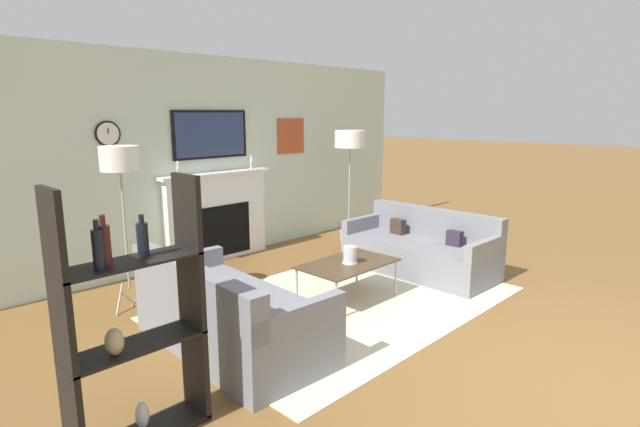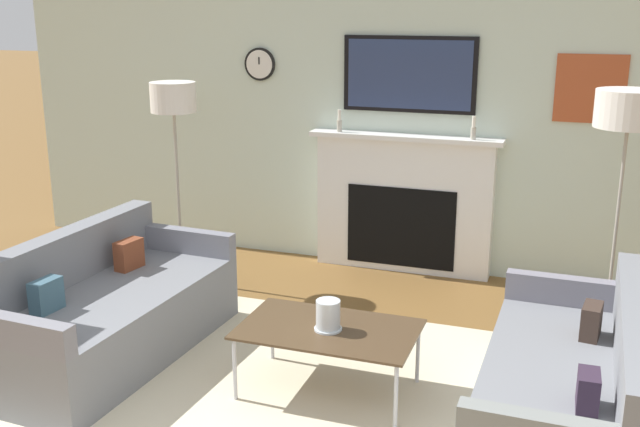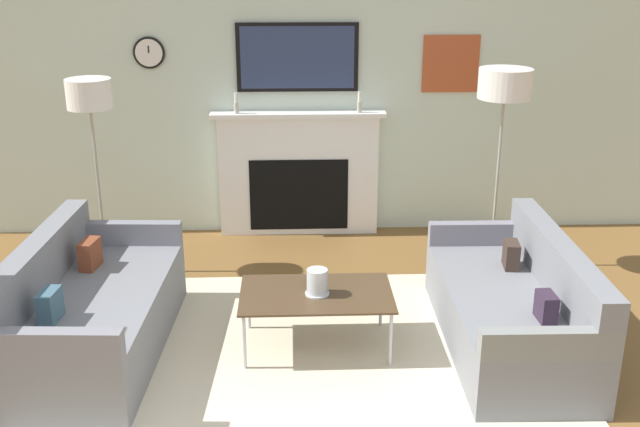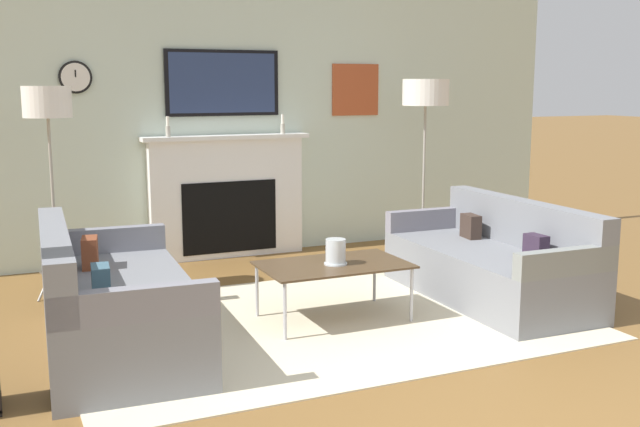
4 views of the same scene
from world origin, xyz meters
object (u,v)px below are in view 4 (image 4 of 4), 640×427
Objects in this scene: coffee_table at (334,267)px; floor_lamp_right at (426,95)px; couch_right at (492,265)px; hurricane_candle at (336,253)px; floor_lamp_left at (47,106)px; couch_left at (112,307)px.

coffee_table is 0.60× the size of floor_lamp_right.
couch_right is 1.38m from coffee_table.
couch_right is at bearing -0.62° from coffee_table.
floor_lamp_left is (-1.77, 1.38, 1.02)m from hurricane_candle.
floor_lamp_right is (0.21, 1.38, 1.31)m from couch_right.
coffee_table is 2.49m from floor_lamp_left.
coffee_table is (1.55, 0.01, 0.10)m from couch_left.
couch_right is 3.64m from floor_lamp_left.
floor_lamp_left is at bearing 141.92° from hurricane_candle.
hurricane_candle is at bearing -179.67° from couch_right.
coffee_table is 5.71× the size of hurricane_candle.
floor_lamp_left is (-0.21, 1.37, 1.22)m from couch_left.
floor_lamp_left reaches higher than coffee_table.
floor_lamp_right reaches higher than hurricane_candle.
couch_left is at bearing -81.16° from floor_lamp_left.
hurricane_candle is 2.36m from floor_lamp_right.
couch_left is at bearing 179.62° from hurricane_candle.
hurricane_candle is (-1.36, -0.01, 0.22)m from couch_right.
coffee_table is 0.11m from hurricane_candle.
floor_lamp_left is (-1.76, 1.36, 1.12)m from coffee_table.
couch_right is at bearing -23.72° from floor_lamp_left.
coffee_table is at bearing 0.45° from couch_left.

